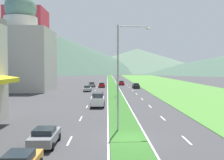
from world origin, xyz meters
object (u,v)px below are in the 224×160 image
Objects in this scene: car_2 at (121,83)px; motorcycle_rider at (103,97)px; car_0 at (87,88)px; car_5 at (45,136)px; car_4 at (136,86)px; street_lamp_mid at (116,70)px; street_lamp_near at (121,70)px; car_3 at (102,85)px; pickup_truck_0 at (98,100)px; car_1 at (92,84)px.

car_2 is 2.29× the size of motorcycle_rider.
car_5 is at bearing -179.87° from car_0.
car_2 is 71.64m from car_5.
car_0 is at bearing -23.25° from car_2.
car_0 is 0.93× the size of car_4.
car_0 reaches higher than car_2.
car_5 is (0.11, -47.10, -0.02)m from car_0.
motorcycle_rider reaches higher than car_2.
street_lamp_mid reaches higher than car_0.
car_3 is (-3.13, 55.69, -5.27)m from street_lamp_near.
pickup_truck_0 is (-2.95, 16.31, -5.05)m from street_lamp_near.
street_lamp_mid is 25.09m from car_3.
car_1 is 0.90× the size of car_5.
car_2 is (9.96, 8.40, -0.01)m from car_1.
street_lamp_near reaches higher than car_0.
street_lamp_mid is 5.00× the size of motorcycle_rider.
car_1 is 14.71m from car_4.
street_lamp_near is 52.89m from car_4.
motorcycle_rider is at bearing -7.77° from car_2.
car_0 is 0.99× the size of car_5.
car_3 is (-3.72, 24.31, -4.96)m from street_lamp_mid.
car_0 is at bearing -54.68° from car_4.
car_2 reaches higher than car_3.
car_4 is at bearing -108.94° from car_3.
car_0 is (-6.60, 42.30, -5.27)m from street_lamp_near.
car_1 is at bearing -1.01° from car_0.
street_lamp_near is at bearing -7.94° from car_4.
car_4 is at bearing 72.17° from street_lamp_mid.
pickup_truck_0 is (3.38, -41.41, 0.21)m from car_1.
motorcycle_rider is at bearing -108.52° from street_lamp_mid.
street_lamp_near is 58.30m from car_1.
car_3 is 10.99m from car_4.
street_lamp_near is at bearing -171.13° from car_0.
street_lamp_near is at bearing -169.74° from pickup_truck_0.
pickup_truck_0 is at bearing -103.23° from street_lamp_mid.
street_lamp_near is at bearing -173.74° from car_1.
street_lamp_mid is at bearing -18.52° from motorcycle_rider.
pickup_truck_0 reaches higher than motorcycle_rider.
car_4 is at bearing 14.57° from car_2.
car_5 is at bearing 171.33° from motorcycle_rider.
car_4 is 30.86m from motorcycle_rider.
car_2 is at bearing 85.01° from street_lamp_mid.
car_3 is (-6.76, -10.43, -0.00)m from car_2.
car_0 is at bearing 178.99° from car_1.
car_5 is at bearing -143.51° from street_lamp_near.
car_4 reaches higher than car_3.
motorcycle_rider is (-5.92, -43.33, -0.02)m from car_2.
pickup_truck_0 is 6.51m from motorcycle_rider.
car_1 is 35.17m from motorcycle_rider.
car_5 is at bearing 179.85° from car_1.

